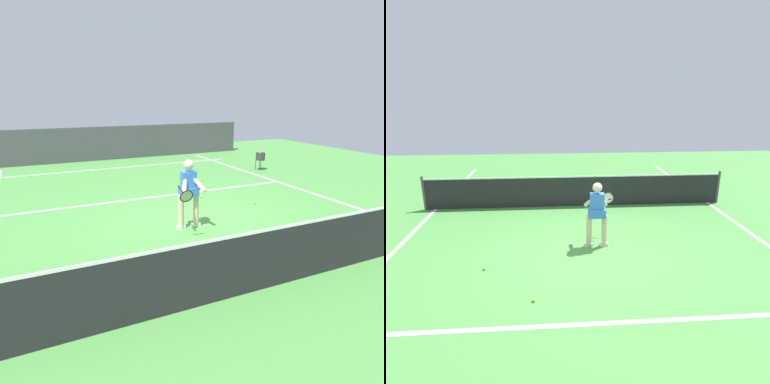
{
  "view_description": "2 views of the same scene",
  "coord_description": "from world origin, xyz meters",
  "views": [
    {
      "loc": [
        3.49,
        7.16,
        2.88
      ],
      "look_at": [
        0.53,
        0.96,
        1.03
      ],
      "focal_mm": 33.5,
      "sensor_mm": 36.0,
      "label": 1
    },
    {
      "loc": [
        -0.68,
        -6.72,
        3.48
      ],
      "look_at": [
        -0.09,
        1.02,
        1.12
      ],
      "focal_mm": 30.65,
      "sensor_mm": 36.0,
      "label": 2
    }
  ],
  "objects": [
    {
      "name": "court_net",
      "position": [
        0.0,
        3.18,
        0.5
      ],
      "size": [
        9.4,
        0.08,
        1.06
      ],
      "color": "#4C4C51",
      "rests_on": "ground"
    },
    {
      "name": "tennis_ball_mid",
      "position": [
        -1.07,
        -1.79,
        0.03
      ],
      "size": [
        0.07,
        0.07,
        0.07
      ],
      "primitive_type": "sphere",
      "color": "#D1E533",
      "rests_on": "ground"
    },
    {
      "name": "ground_plane",
      "position": [
        0.0,
        0.0,
        0.0
      ],
      "size": [
        25.35,
        25.35,
        0.0
      ],
      "primitive_type": "plane",
      "color": "#4C9342"
    },
    {
      "name": "sideline_left_marking",
      "position": [
        -4.36,
        0.0,
        0.0
      ],
      "size": [
        0.1,
        17.5,
        0.01
      ],
      "primitive_type": "cube",
      "color": "white",
      "rests_on": "ground"
    },
    {
      "name": "service_line_marking",
      "position": [
        0.0,
        -2.44,
        0.0
      ],
      "size": [
        8.72,
        0.1,
        0.01
      ],
      "primitive_type": "cube",
      "color": "white",
      "rests_on": "ground"
    },
    {
      "name": "tennis_ball_near",
      "position": [
        -2.14,
        -0.64,
        0.03
      ],
      "size": [
        0.07,
        0.07,
        0.07
      ],
      "primitive_type": "sphere",
      "color": "#D1E533",
      "rests_on": "ground"
    },
    {
      "name": "sideline_right_marking",
      "position": [
        4.36,
        0.0,
        0.0
      ],
      "size": [
        0.1,
        17.5,
        0.01
      ],
      "primitive_type": "cube",
      "color": "white",
      "rests_on": "ground"
    },
    {
      "name": "tennis_player",
      "position": [
        0.3,
        0.31,
        0.85
      ],
      "size": [
        0.8,
        0.92,
        1.55
      ],
      "color": "beige",
      "rests_on": "ground"
    }
  ]
}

